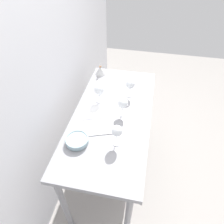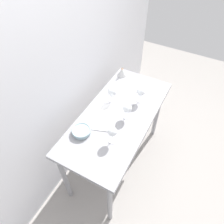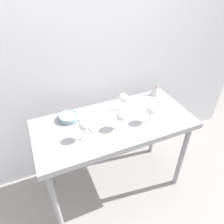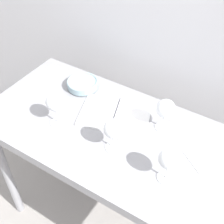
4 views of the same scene
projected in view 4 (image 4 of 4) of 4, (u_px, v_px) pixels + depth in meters
name	position (u px, v px, depth m)	size (l,w,h in m)	color
back_wall	(174.00, 13.00, 1.48)	(3.80, 0.04, 2.60)	silver
steel_counter	(119.00, 149.00, 1.51)	(1.40, 0.65, 0.90)	gray
wine_glass_near_left	(55.00, 103.00, 1.41)	(0.08, 0.08, 0.17)	white
wine_glass_far_right	(166.00, 109.00, 1.39)	(0.09, 0.09, 0.17)	white
wine_glass_near_center	(113.00, 130.00, 1.30)	(0.09, 0.09, 0.17)	white
wine_glass_near_right	(169.00, 160.00, 1.18)	(0.09, 0.09, 0.17)	white
open_notebook	(115.00, 114.00, 1.54)	(0.40, 0.34, 0.01)	white
tasting_sheet_upper	(215.00, 154.00, 1.35)	(0.14, 0.24, 0.00)	white
tasting_bowl	(83.00, 84.00, 1.68)	(0.17, 0.17, 0.05)	beige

